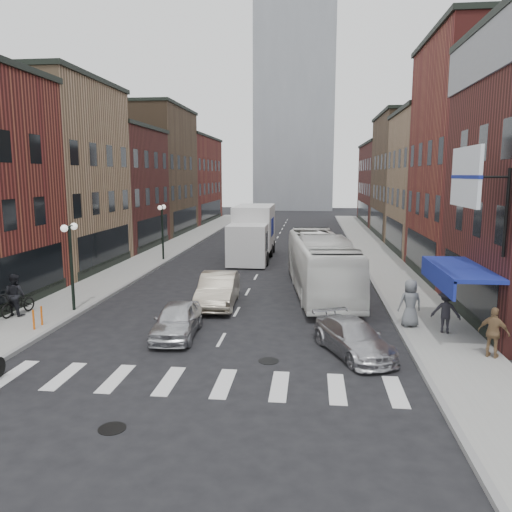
{
  "coord_description": "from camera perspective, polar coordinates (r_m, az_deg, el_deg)",
  "views": [
    {
      "loc": [
        3.36,
        -17.13,
        6.27
      ],
      "look_at": [
        0.66,
        7.21,
        2.28
      ],
      "focal_mm": 35.0,
      "sensor_mm": 36.0,
      "label": 1
    }
  ],
  "objects": [
    {
      "name": "bldg_left_mid_b",
      "position": [
        45.05,
        -17.86,
        7.4
      ],
      "size": [
        10.3,
        10.2,
        10.3
      ],
      "color": "#4D1E1B",
      "rests_on": "ground"
    },
    {
      "name": "ped_right_a",
      "position": [
        20.95,
        20.88,
        -5.9
      ],
      "size": [
        1.22,
        0.83,
        1.72
      ],
      "primitive_type": "imported",
      "rotation": [
        0.0,
        0.0,
        2.86
      ],
      "color": "black",
      "rests_on": "sidewalk_right"
    },
    {
      "name": "bldg_left_far_a",
      "position": [
        55.27,
        -13.24,
        9.42
      ],
      "size": [
        10.3,
        12.2,
        13.3
      ],
      "color": "#4E3927",
      "rests_on": "ground"
    },
    {
      "name": "crosswalk_stripes",
      "position": [
        15.82,
        -6.66,
        -14.15
      ],
      "size": [
        12.0,
        2.2,
        0.01
      ],
      "primitive_type": "cube",
      "color": "silver",
      "rests_on": "ground"
    },
    {
      "name": "box_truck",
      "position": [
        37.34,
        -0.39,
        2.62
      ],
      "size": [
        2.87,
        9.06,
        3.94
      ],
      "rotation": [
        0.0,
        0.0,
        0.0
      ],
      "color": "silver",
      "rests_on": "ground"
    },
    {
      "name": "ped_left_solo",
      "position": [
        24.32,
        -25.84,
        -4.0
      ],
      "size": [
        1.0,
        0.73,
        1.86
      ],
      "primitive_type": "imported",
      "rotation": [
        0.0,
        0.0,
        2.89
      ],
      "color": "black",
      "rests_on": "sidewalk_left"
    },
    {
      "name": "sidewalk_left",
      "position": [
        41.35,
        -10.4,
        0.5
      ],
      "size": [
        3.0,
        74.0,
        0.15
      ],
      "primitive_type": "cube",
      "color": "gray",
      "rests_on": "ground"
    },
    {
      "name": "curb_car",
      "position": [
        18.11,
        11.06,
        -9.17
      ],
      "size": [
        3.17,
        4.44,
        1.2
      ],
      "primitive_type": "imported",
      "rotation": [
        0.0,
        0.0,
        0.41
      ],
      "color": "#B3B3B8",
      "rests_on": "ground"
    },
    {
      "name": "curb_right",
      "position": [
        39.8,
        11.51,
        0.01
      ],
      "size": [
        0.2,
        74.0,
        0.16
      ],
      "primitive_type": "cube",
      "color": "gray",
      "rests_on": "ground"
    },
    {
      "name": "curb_left",
      "position": [
        40.96,
        -8.39,
        0.36
      ],
      "size": [
        0.2,
        74.0,
        0.16
      ],
      "primitive_type": "cube",
      "color": "gray",
      "rests_on": "ground"
    },
    {
      "name": "streetlamp_near",
      "position": [
        23.95,
        -20.43,
        0.62
      ],
      "size": [
        0.32,
        1.22,
        4.11
      ],
      "color": "black",
      "rests_on": "ground"
    },
    {
      "name": "ped_right_c",
      "position": [
        21.26,
        17.21,
        -5.16
      ],
      "size": [
        1.06,
        0.81,
        1.95
      ],
      "primitive_type": "imported",
      "rotation": [
        0.0,
        0.0,
        3.36
      ],
      "color": "slate",
      "rests_on": "sidewalk_right"
    },
    {
      "name": "bldg_left_mid_a",
      "position": [
        36.14,
        -24.45,
        8.26
      ],
      "size": [
        10.3,
        10.2,
        12.3
      ],
      "color": "#967452",
      "rests_on": "ground"
    },
    {
      "name": "bldg_left_far_b",
      "position": [
        68.63,
        -9.28,
        8.63
      ],
      "size": [
        10.3,
        16.2,
        11.3
      ],
      "color": "maroon",
      "rests_on": "ground"
    },
    {
      "name": "bldg_right_mid_b",
      "position": [
        42.75,
        22.35,
        7.75
      ],
      "size": [
        10.3,
        10.2,
        11.3
      ],
      "color": "#967452",
      "rests_on": "ground"
    },
    {
      "name": "transit_bus",
      "position": [
        26.66,
        7.43,
        -0.96
      ],
      "size": [
        3.93,
        11.51,
        3.14
      ],
      "primitive_type": "imported",
      "rotation": [
        0.0,
        0.0,
        0.12
      ],
      "color": "white",
      "rests_on": "ground"
    },
    {
      "name": "awning_blue",
      "position": [
        20.73,
        21.81,
        -1.53
      ],
      "size": [
        1.8,
        5.0,
        0.78
      ],
      "color": "navy",
      "rests_on": "ground"
    },
    {
      "name": "billboard_sign",
      "position": [
        18.39,
        23.1,
        8.1
      ],
      "size": [
        1.52,
        3.0,
        3.7
      ],
      "color": "black",
      "rests_on": "ground"
    },
    {
      "name": "bldg_right_far_b",
      "position": [
        67.16,
        16.48,
        7.94
      ],
      "size": [
        10.3,
        16.2,
        10.3
      ],
      "color": "#4D1E1B",
      "rests_on": "ground"
    },
    {
      "name": "ped_right_b",
      "position": [
        18.79,
        25.54,
        -7.9
      ],
      "size": [
        1.12,
        1.0,
        1.73
      ],
      "primitive_type": "imported",
      "rotation": [
        0.0,
        0.0,
        2.53
      ],
      "color": "olive",
      "rests_on": "sidewalk_right"
    },
    {
      "name": "bldg_right_far_a",
      "position": [
        53.41,
        19.15,
        8.64
      ],
      "size": [
        10.3,
        12.2,
        12.3
      ],
      "color": "#4E3927",
      "rests_on": "ground"
    },
    {
      "name": "bldg_right_mid_a",
      "position": [
        33.25,
        27.25,
        9.78
      ],
      "size": [
        10.3,
        10.2,
        14.3
      ],
      "color": "maroon",
      "rests_on": "ground"
    },
    {
      "name": "distant_tower",
      "position": [
        97.01,
        4.52,
        20.37
      ],
      "size": [
        14.0,
        14.0,
        50.0
      ],
      "primitive_type": "cube",
      "color": "#9399A0",
      "rests_on": "ground"
    },
    {
      "name": "parked_bicycle",
      "position": [
        24.46,
        -25.53,
        -4.95
      ],
      "size": [
        1.05,
        1.99,
        0.99
      ],
      "primitive_type": "imported",
      "rotation": [
        0.0,
        0.0,
        -0.22
      ],
      "color": "black",
      "rests_on": "sidewalk_left"
    },
    {
      "name": "ground",
      "position": [
        18.55,
        -4.55,
        -10.52
      ],
      "size": [
        160.0,
        160.0,
        0.0
      ],
      "primitive_type": "plane",
      "color": "black",
      "rests_on": "ground"
    },
    {
      "name": "sedan_left_far",
      "position": [
        24.18,
        -4.35,
        -3.87
      ],
      "size": [
        1.92,
        4.87,
        1.58
      ],
      "primitive_type": "imported",
      "rotation": [
        0.0,
        0.0,
        0.05
      ],
      "color": "#BCAF98",
      "rests_on": "ground"
    },
    {
      "name": "bike_rack",
      "position": [
        22.19,
        -23.68,
        -6.47
      ],
      "size": [
        0.08,
        0.68,
        0.8
      ],
      "color": "#D8590C",
      "rests_on": "sidewalk_left"
    },
    {
      "name": "sidewalk_right",
      "position": [
        39.95,
        13.65,
        0.08
      ],
      "size": [
        3.0,
        74.0,
        0.15
      ],
      "primitive_type": "cube",
      "color": "gray",
      "rests_on": "ground"
    },
    {
      "name": "streetlamp_far",
      "position": [
        36.89,
        -10.67,
        3.88
      ],
      "size": [
        0.32,
        1.22,
        4.11
      ],
      "color": "black",
      "rests_on": "ground"
    },
    {
      "name": "sedan_left_near",
      "position": [
        19.87,
        -9.03,
        -7.23
      ],
      "size": [
        1.79,
        4.0,
        1.34
      ],
      "primitive_type": "imported",
      "rotation": [
        0.0,
        0.0,
        0.06
      ],
      "color": "silver",
      "rests_on": "ground"
    }
  ]
}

